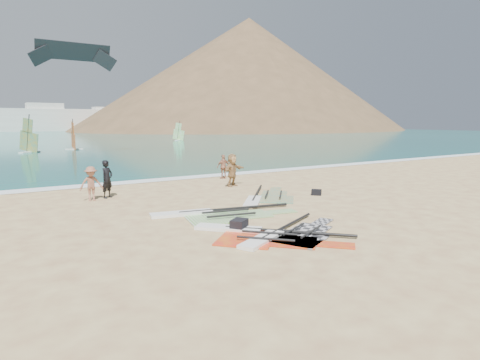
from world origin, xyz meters
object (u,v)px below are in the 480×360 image
rig_grey (287,235)px  rig_green (214,214)px  gear_bag_far (316,192)px  beachgoer_right (232,170)px  beachgoer_back (223,167)px  gear_bag_near (239,225)px  person_wetsuit (107,179)px  beachgoer_mid (91,184)px  rig_red (256,235)px  rig_orange (265,198)px

rig_grey → rig_green: size_ratio=0.84×
rig_green → gear_bag_far: (6.48, 1.11, 0.09)m
rig_grey → beachgoer_right: bearing=42.3°
beachgoer_back → beachgoer_right: 3.05m
gear_bag_near → beachgoer_back: bearing=62.6°
gear_bag_far → person_wetsuit: person_wetsuit is taller
beachgoer_mid → beachgoer_back: size_ratio=1.03×
rig_green → beachgoer_right: bearing=64.4°
gear_bag_far → beachgoer_mid: 10.92m
rig_green → gear_bag_far: bearing=21.1°
rig_green → gear_bag_near: bearing=-86.4°
rig_grey → person_wetsuit: person_wetsuit is taller
gear_bag_near → beachgoer_right: bearing=60.3°
gear_bag_near → beachgoer_right: size_ratio=0.33×
rig_red → beachgoer_right: bearing=109.8°
rig_orange → beachgoer_right: bearing=31.4°
gear_bag_far → rig_green: bearing=-170.3°
rig_grey → beachgoer_mid: beachgoer_mid is taller
beachgoer_mid → gear_bag_far: bearing=-22.1°
gear_bag_near → beachgoer_mid: (-3.07, 8.10, 0.61)m
rig_green → beachgoer_right: 7.28m
rig_orange → person_wetsuit: 7.66m
gear_bag_far → beachgoer_mid: beachgoer_mid is taller
rig_grey → beachgoer_back: (4.78, 12.45, 0.73)m
rig_orange → person_wetsuit: person_wetsuit is taller
rig_orange → rig_red: bearing=-178.1°
rig_grey → rig_green: bearing=72.8°
gear_bag_far → beachgoer_mid: bearing=155.2°
gear_bag_far → person_wetsuit: size_ratio=0.26×
rig_grey → person_wetsuit: size_ratio=2.66×
rig_green → beachgoer_right: (4.35, 5.77, 0.89)m
rig_red → person_wetsuit: bearing=151.0°
rig_grey → gear_bag_far: bearing=13.6°
rig_red → gear_bag_near: 0.86m
beachgoer_right → rig_orange: bearing=-122.9°
rig_green → gear_bag_near: 2.45m
rig_grey → rig_green: (-0.62, 3.82, 0.00)m
rig_grey → rig_green: rig_green is taller
rig_red → beachgoer_back: size_ratio=3.08×
person_wetsuit → beachgoer_mid: bearing=163.6°
beachgoer_mid → rig_orange: bearing=-26.2°
beachgoer_mid → rig_red: bearing=-67.6°
rig_orange → person_wetsuit: (-6.33, 4.23, 0.87)m
rig_orange → beachgoer_mid: 8.19m
rig_orange → rig_grey: bearing=-169.1°
gear_bag_far → person_wetsuit: (-9.08, 4.86, 0.78)m
gear_bag_far → beachgoer_right: size_ratio=0.26×
gear_bag_far → beachgoer_back: (-1.08, 7.52, 0.64)m
gear_bag_far → beachgoer_right: 5.19m
rig_red → beachgoer_back: bearing=111.2°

